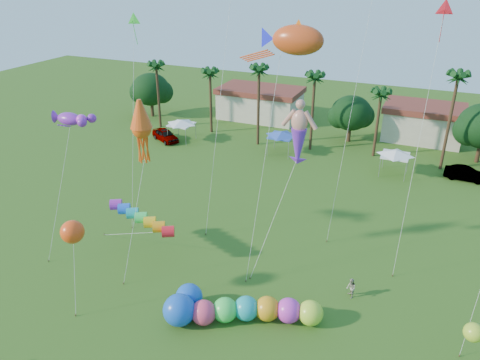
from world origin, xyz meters
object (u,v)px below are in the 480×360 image
at_px(spectator_b, 351,288).
at_px(blue_ball, 189,297).
at_px(car_b, 466,174).
at_px(caterpillar_inflatable, 237,310).
at_px(car_a, 165,135).

relative_size(spectator_b, blue_ball, 0.82).
relative_size(car_b, caterpillar_inflatable, 0.44).
distance_m(car_b, blue_ball, 36.16).
bearing_deg(blue_ball, spectator_b, 29.31).
distance_m(car_a, car_b, 37.90).
bearing_deg(car_a, car_b, -56.60).
xyz_separation_m(car_b, spectator_b, (-7.77, -25.55, 0.02)).
height_order(car_b, caterpillar_inflatable, caterpillar_inflatable).
xyz_separation_m(car_b, caterpillar_inflatable, (-14.39, -31.23, 0.17)).
height_order(spectator_b, caterpillar_inflatable, caterpillar_inflatable).
xyz_separation_m(car_b, blue_ball, (-18.06, -31.33, 0.20)).
height_order(car_a, spectator_b, car_a).
bearing_deg(car_b, spectator_b, 165.95).
relative_size(car_b, blue_ball, 2.40).
distance_m(car_b, caterpillar_inflatable, 34.39).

